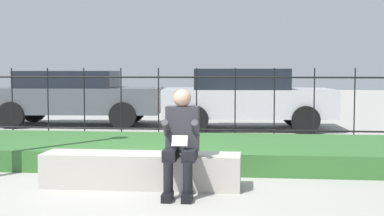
{
  "coord_description": "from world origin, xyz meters",
  "views": [
    {
      "loc": [
        1.37,
        -6.43,
        1.47
      ],
      "look_at": [
        0.57,
        1.05,
        0.91
      ],
      "focal_mm": 50.0,
      "sensor_mm": 36.0,
      "label": 1
    }
  ],
  "objects_px": {
    "car_parked_center": "(246,97)",
    "car_parked_left": "(74,96)",
    "stone_bench": "(141,172)",
    "person_seated_reader": "(181,138)"
  },
  "relations": [
    {
      "from": "car_parked_center",
      "to": "car_parked_left",
      "type": "xyz_separation_m",
      "value": [
        -4.4,
        0.44,
        -0.02
      ]
    },
    {
      "from": "stone_bench",
      "to": "car_parked_left",
      "type": "distance_m",
      "value": 7.56
    },
    {
      "from": "stone_bench",
      "to": "car_parked_center",
      "type": "relative_size",
      "value": 0.6
    },
    {
      "from": "car_parked_left",
      "to": "stone_bench",
      "type": "bearing_deg",
      "value": -69.07
    },
    {
      "from": "person_seated_reader",
      "to": "car_parked_left",
      "type": "xyz_separation_m",
      "value": [
        -3.7,
        7.13,
        0.1
      ]
    },
    {
      "from": "car_parked_center",
      "to": "car_parked_left",
      "type": "distance_m",
      "value": 4.42
    },
    {
      "from": "stone_bench",
      "to": "person_seated_reader",
      "type": "bearing_deg",
      "value": -28.14
    },
    {
      "from": "stone_bench",
      "to": "person_seated_reader",
      "type": "xyz_separation_m",
      "value": [
        0.54,
        -0.29,
        0.47
      ]
    },
    {
      "from": "person_seated_reader",
      "to": "car_parked_left",
      "type": "distance_m",
      "value": 8.04
    },
    {
      "from": "person_seated_reader",
      "to": "car_parked_center",
      "type": "bearing_deg",
      "value": 84.01
    }
  ]
}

